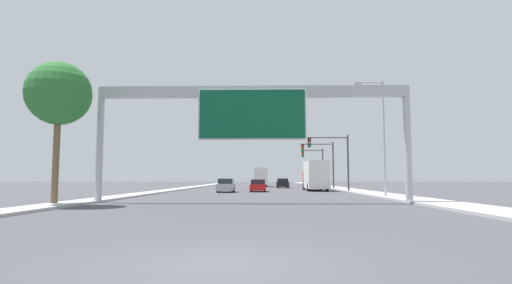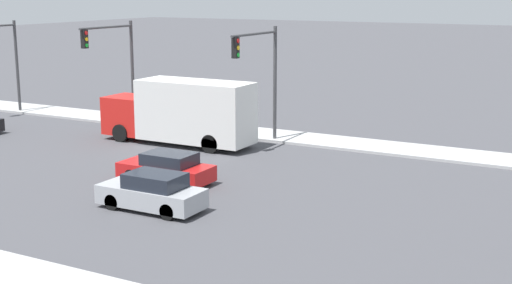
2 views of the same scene
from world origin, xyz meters
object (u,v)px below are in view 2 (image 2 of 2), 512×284
at_px(car_near_left, 167,169).
at_px(truck_box_secondary, 182,112).
at_px(traffic_light_mid_block, 117,57).
at_px(traffic_light_far_intersection, 4,53).
at_px(car_far_left, 152,192).
at_px(traffic_light_near_intersection, 262,66).

xyz_separation_m(car_near_left, truck_box_secondary, (7.00, 3.90, 1.15)).
xyz_separation_m(traffic_light_mid_block, traffic_light_far_intersection, (0.34, 10.00, -0.20)).
height_order(car_far_left, truck_box_secondary, truck_box_secondary).
bearing_deg(car_far_left, car_near_left, 27.24).
bearing_deg(traffic_light_far_intersection, car_near_left, -114.76).
distance_m(truck_box_secondary, traffic_light_far_intersection, 16.26).
bearing_deg(traffic_light_mid_block, traffic_light_near_intersection, -90.42).
relative_size(car_near_left, traffic_light_mid_block, 0.65).
distance_m(traffic_light_near_intersection, traffic_light_far_intersection, 20.00).
distance_m(car_far_left, traffic_light_mid_block, 17.34).
bearing_deg(car_far_left, traffic_light_mid_block, 43.38).
bearing_deg(traffic_light_near_intersection, car_far_left, -172.40).
bearing_deg(car_near_left, truck_box_secondary, 29.10).
bearing_deg(traffic_light_mid_block, traffic_light_far_intersection, 88.07).
bearing_deg(traffic_light_near_intersection, traffic_light_mid_block, 89.58).
bearing_deg(traffic_light_far_intersection, car_far_left, -120.31).
xyz_separation_m(car_near_left, traffic_light_far_intersection, (9.15, 19.83, 3.56)).
bearing_deg(car_near_left, traffic_light_near_intersection, -1.11).
bearing_deg(truck_box_secondary, traffic_light_far_intersection, 82.33).
bearing_deg(traffic_light_mid_block, truck_box_secondary, -106.95).
bearing_deg(car_near_left, car_far_left, -152.76).
bearing_deg(truck_box_secondary, traffic_light_near_intersection, -66.88).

